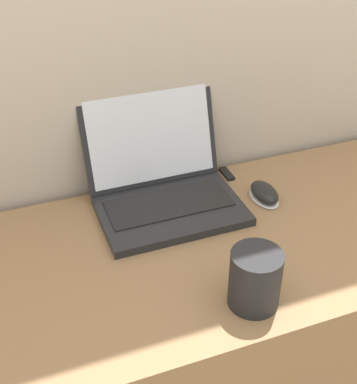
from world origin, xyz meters
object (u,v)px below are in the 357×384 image
drink_cup (255,278)px  usb_stick (227,174)px  laptop (164,181)px  computer_mouse (264,193)px

drink_cup → usb_stick: bearing=71.2°
laptop → usb_stick: 0.21m
drink_cup → computer_mouse: drink_cup is taller
drink_cup → computer_mouse: size_ratio=1.16×
usb_stick → computer_mouse: bearing=-73.1°
computer_mouse → usb_stick: (-0.04, 0.13, -0.01)m
computer_mouse → usb_stick: 0.14m
drink_cup → usb_stick: drink_cup is taller
laptop → drink_cup: size_ratio=2.80×
laptop → usb_stick: laptop is taller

